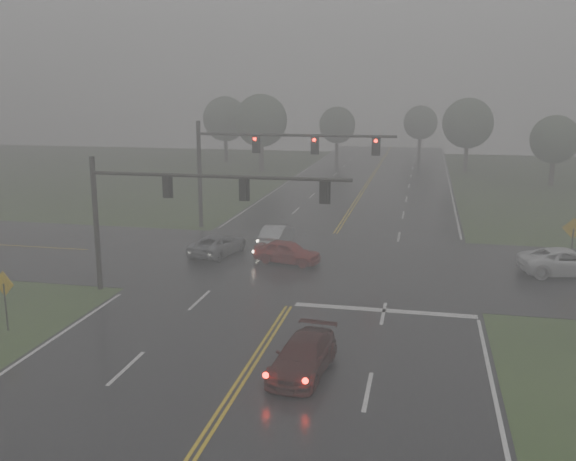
% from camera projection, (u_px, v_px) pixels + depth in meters
% --- Properties ---
extents(main_road, '(18.00, 160.00, 0.02)m').
position_uv_depth(main_road, '(311.00, 272.00, 36.38)').
color(main_road, black).
rests_on(main_road, ground).
extents(cross_street, '(120.00, 14.00, 0.02)m').
position_uv_depth(cross_street, '(317.00, 263.00, 38.28)').
color(cross_street, black).
rests_on(cross_street, ground).
extents(stop_bar, '(8.50, 0.50, 0.01)m').
position_uv_depth(stop_bar, '(384.00, 311.00, 30.11)').
color(stop_bar, silver).
rests_on(stop_bar, ground).
extents(sedan_maroon, '(2.24, 4.61, 1.29)m').
position_uv_depth(sedan_maroon, '(303.00, 373.00, 23.59)').
color(sedan_maroon, '#370B0A').
rests_on(sedan_maroon, ground).
extents(sedan_red, '(4.28, 2.45, 1.37)m').
position_uv_depth(sedan_red, '(287.00, 263.00, 38.28)').
color(sedan_red, '#9A0F0E').
rests_on(sedan_red, ground).
extents(sedan_silver, '(1.62, 4.21, 1.37)m').
position_uv_depth(sedan_silver, '(277.00, 245.00, 42.66)').
color(sedan_silver, '#A7AAAE').
rests_on(sedan_silver, ground).
extents(car_grey, '(3.03, 5.00, 1.30)m').
position_uv_depth(car_grey, '(218.00, 255.00, 40.24)').
color(car_grey, slate).
rests_on(car_grey, ground).
extents(pickup_white, '(5.68, 3.50, 1.47)m').
position_uv_depth(pickup_white, '(566.00, 275.00, 35.93)').
color(pickup_white, white).
rests_on(pickup_white, ground).
extents(signal_gantry_near, '(13.19, 0.30, 6.90)m').
position_uv_depth(signal_gantry_near, '(171.00, 200.00, 31.53)').
color(signal_gantry_near, black).
rests_on(signal_gantry_near, ground).
extents(signal_gantry_far, '(14.48, 0.40, 7.90)m').
position_uv_depth(signal_gantry_far, '(258.00, 154.00, 46.09)').
color(signal_gantry_far, black).
rests_on(signal_gantry_far, ground).
extents(sign_diamond_west, '(1.09, 0.28, 2.66)m').
position_uv_depth(sign_diamond_west, '(4.00, 291.00, 27.32)').
color(sign_diamond_west, black).
rests_on(sign_diamond_west, ground).
extents(sign_diamond_east, '(1.20, 0.33, 2.95)m').
position_uv_depth(sign_diamond_east, '(573.00, 234.00, 36.90)').
color(sign_diamond_east, black).
rests_on(sign_diamond_east, ground).
extents(tree_nw_a, '(6.48, 6.48, 9.52)m').
position_uv_depth(tree_nw_a, '(261.00, 121.00, 78.99)').
color(tree_nw_a, '#372A23').
rests_on(tree_nw_a, ground).
extents(tree_ne_a, '(6.17, 6.17, 9.06)m').
position_uv_depth(tree_ne_a, '(468.00, 123.00, 78.49)').
color(tree_ne_a, '#372A23').
rests_on(tree_ne_a, ground).
extents(tree_n_mid, '(5.20, 5.20, 7.63)m').
position_uv_depth(tree_n_mid, '(337.00, 125.00, 91.30)').
color(tree_n_mid, '#372A23').
rests_on(tree_n_mid, ground).
extents(tree_e_near, '(5.08, 5.08, 7.46)m').
position_uv_depth(tree_e_near, '(555.00, 140.00, 67.38)').
color(tree_e_near, '#372A23').
rests_on(tree_e_near, ground).
extents(tree_nw_b, '(6.19, 6.19, 9.08)m').
position_uv_depth(tree_nw_b, '(225.00, 119.00, 89.00)').
color(tree_nw_b, '#372A23').
rests_on(tree_nw_b, ground).
extents(tree_n_far, '(5.17, 5.17, 7.59)m').
position_uv_depth(tree_n_far, '(420.00, 123.00, 97.94)').
color(tree_n_far, '#372A23').
rests_on(tree_n_far, ground).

